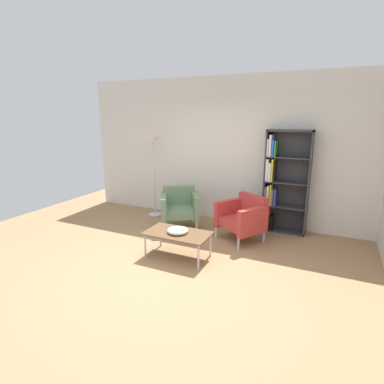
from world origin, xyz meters
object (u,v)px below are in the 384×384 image
at_px(bookshelf_tall, 281,183).
at_px(armchair_by_bookshelf, 179,206).
at_px(armchair_spare_guest, 243,217).
at_px(decorative_bowl, 178,230).
at_px(coffee_table_low, 178,235).
at_px(floor_lamp_torchiere, 153,149).

bearing_deg(bookshelf_tall, armchair_by_bookshelf, -160.64).
bearing_deg(armchair_spare_guest, armchair_by_bookshelf, -151.87).
relative_size(bookshelf_tall, decorative_bowl, 5.94).
relative_size(armchair_spare_guest, armchair_by_bookshelf, 1.00).
bearing_deg(armchair_by_bookshelf, armchair_spare_guest, -34.69).
bearing_deg(decorative_bowl, coffee_table_low, 90.00).
distance_m(decorative_bowl, armchair_spare_guest, 1.32).
xyz_separation_m(coffee_table_low, armchair_spare_guest, (0.71, 1.11, 0.05)).
bearing_deg(decorative_bowl, bookshelf_tall, 56.42).
bearing_deg(decorative_bowl, armchair_by_bookshelf, 116.34).
bearing_deg(armchair_by_bookshelf, coffee_table_low, -94.54).
distance_m(bookshelf_tall, decorative_bowl, 2.25).
distance_m(coffee_table_low, armchair_by_bookshelf, 1.34).
distance_m(armchair_by_bookshelf, floor_lamp_torchiere, 1.39).
bearing_deg(floor_lamp_torchiere, decorative_bowl, -48.55).
height_order(coffee_table_low, armchair_spare_guest, armchair_spare_guest).
xyz_separation_m(bookshelf_tall, floor_lamp_torchiere, (-2.63, -0.22, 0.51)).
distance_m(coffee_table_low, decorative_bowl, 0.07).
distance_m(armchair_spare_guest, floor_lamp_torchiere, 2.42).
xyz_separation_m(coffee_table_low, floor_lamp_torchiere, (-1.42, 1.61, 1.08)).
bearing_deg(floor_lamp_torchiere, coffee_table_low, -48.55).
height_order(bookshelf_tall, decorative_bowl, bookshelf_tall).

